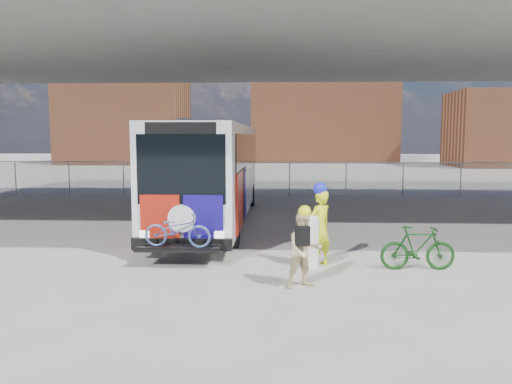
# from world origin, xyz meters

# --- Properties ---
(ground) EXTENTS (160.00, 160.00, 0.00)m
(ground) POSITION_xyz_m (0.00, 0.00, 0.00)
(ground) COLOR #9E9991
(ground) RESTS_ON ground
(bus) EXTENTS (2.67, 12.93, 3.69)m
(bus) POSITION_xyz_m (-2.00, 3.75, 2.11)
(bus) COLOR silver
(bus) RESTS_ON ground
(overpass) EXTENTS (40.00, 16.00, 7.95)m
(overpass) POSITION_xyz_m (0.00, 4.00, 6.54)
(overpass) COLOR #605E59
(overpass) RESTS_ON ground
(chainlink_fence) EXTENTS (30.00, 0.06, 30.00)m
(chainlink_fence) POSITION_xyz_m (0.00, 12.00, 1.42)
(chainlink_fence) COLOR gray
(chainlink_fence) RESTS_ON ground
(brick_buildings) EXTENTS (54.00, 22.00, 12.00)m
(brick_buildings) POSITION_xyz_m (1.23, 48.23, 5.42)
(brick_buildings) COLOR brown
(brick_buildings) RESTS_ON ground
(smokestack) EXTENTS (2.20, 2.20, 25.00)m
(smokestack) POSITION_xyz_m (14.00, 55.00, 12.50)
(smokestack) COLOR brown
(smokestack) RESTS_ON ground
(bollard) EXTENTS (0.34, 0.34, 1.31)m
(bollard) POSITION_xyz_m (1.25, -2.70, 0.70)
(bollard) COLOR silver
(bollard) RESTS_ON ground
(cyclist_hivis) EXTENTS (0.80, 0.80, 2.05)m
(cyclist_hivis) POSITION_xyz_m (1.44, -2.58, 0.99)
(cyclist_hivis) COLOR #D7E818
(cyclist_hivis) RESTS_ON ground
(cyclist_tan) EXTENTS (0.93, 0.83, 1.74)m
(cyclist_tan) POSITION_xyz_m (0.98, -4.38, 0.82)
(cyclist_tan) COLOR beige
(cyclist_tan) RESTS_ON ground
(bike_parked) EXTENTS (1.77, 0.55, 1.06)m
(bike_parked) POSITION_xyz_m (3.73, -2.87, 0.53)
(bike_parked) COLOR #143E14
(bike_parked) RESTS_ON ground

